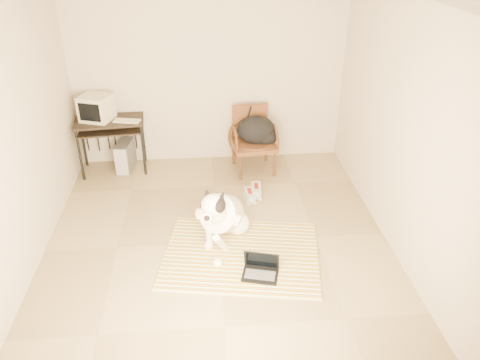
{
  "coord_description": "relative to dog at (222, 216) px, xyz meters",
  "views": [
    {
      "loc": [
        -0.13,
        -4.46,
        3.36
      ],
      "look_at": [
        0.25,
        -0.09,
        0.88
      ],
      "focal_mm": 35.0,
      "sensor_mm": 36.0,
      "label": 1
    }
  ],
  "objects": [
    {
      "name": "wall_back",
      "position": [
        -0.06,
        2.2,
        1.01
      ],
      "size": [
        4.5,
        0.0,
        4.5
      ],
      "primitive_type": "plane",
      "rotation": [
        1.57,
        0.0,
        0.0
      ],
      "color": "#C3B39F",
      "rests_on": "floor"
    },
    {
      "name": "sneaker_right",
      "position": [
        0.52,
        1.01,
        -0.28
      ],
      "size": [
        0.16,
        0.34,
        0.12
      ],
      "color": "white",
      "rests_on": "floor"
    },
    {
      "name": "computer_desk",
      "position": [
        -1.52,
        1.88,
        0.36
      ],
      "size": [
        1.02,
        0.63,
        0.81
      ],
      "color": "black",
      "rests_on": "floor"
    },
    {
      "name": "wall_front",
      "position": [
        -0.06,
        -2.3,
        1.01
      ],
      "size": [
        4.5,
        0.0,
        4.5
      ],
      "primitive_type": "plane",
      "rotation": [
        -1.57,
        0.0,
        0.0
      ],
      "color": "#C3B39F",
      "rests_on": "floor"
    },
    {
      "name": "sneaker_left",
      "position": [
        0.42,
        0.89,
        -0.29
      ],
      "size": [
        0.15,
        0.32,
        0.11
      ],
      "color": "white",
      "rests_on": "floor"
    },
    {
      "name": "dog",
      "position": [
        0.0,
        0.0,
        0.0
      ],
      "size": [
        0.63,
        1.14,
        0.84
      ],
      "color": "white",
      "rests_on": "rug"
    },
    {
      "name": "desk_keyboard",
      "position": [
        -1.25,
        1.81,
        0.49
      ],
      "size": [
        0.39,
        0.21,
        0.02
      ],
      "primitive_type": "cube",
      "rotation": [
        0.0,
        0.0,
        -0.21
      ],
      "color": "beige",
      "rests_on": "computer_desk"
    },
    {
      "name": "rattan_chair",
      "position": [
        0.56,
        1.77,
        0.14
      ],
      "size": [
        0.68,
        0.66,
        0.94
      ],
      "color": "brown",
      "rests_on": "floor"
    },
    {
      "name": "backpack",
      "position": [
        0.62,
        1.74,
        0.29
      ],
      "size": [
        0.59,
        0.46,
        0.41
      ],
      "color": "black",
      "rests_on": "rattan_chair"
    },
    {
      "name": "laptop",
      "position": [
        0.37,
        -0.67,
        -0.25
      ],
      "size": [
        0.43,
        0.36,
        0.26
      ],
      "color": "black",
      "rests_on": "rug"
    },
    {
      "name": "pc_tower",
      "position": [
        -1.36,
        1.91,
        -0.12
      ],
      "size": [
        0.26,
        0.49,
        0.44
      ],
      "color": "#4D4D4F",
      "rests_on": "floor"
    },
    {
      "name": "ceiling",
      "position": [
        -0.06,
        -0.05,
        2.36
      ],
      "size": [
        4.5,
        4.5,
        0.0
      ],
      "primitive_type": "plane",
      "rotation": [
        3.14,
        0.0,
        0.0
      ],
      "color": "white",
      "rests_on": "wall_back"
    },
    {
      "name": "rug",
      "position": [
        0.19,
        -0.32,
        -0.32
      ],
      "size": [
        1.93,
        1.6,
        0.02
      ],
      "color": "#BF7F22",
      "rests_on": "floor"
    },
    {
      "name": "wall_right",
      "position": [
        1.94,
        -0.05,
        1.01
      ],
      "size": [
        0.0,
        4.5,
        4.5
      ],
      "primitive_type": "plane",
      "rotation": [
        1.57,
        0.0,
        -1.57
      ],
      "color": "#C3B39F",
      "rests_on": "floor"
    },
    {
      "name": "crt_monitor",
      "position": [
        -1.68,
        1.92,
        0.66
      ],
      "size": [
        0.51,
        0.49,
        0.36
      ],
      "color": "beige",
      "rests_on": "computer_desk"
    },
    {
      "name": "wall_left",
      "position": [
        -2.06,
        -0.05,
        1.01
      ],
      "size": [
        0.0,
        4.5,
        4.5
      ],
      "primitive_type": "plane",
      "rotation": [
        1.57,
        0.0,
        1.57
      ],
      "color": "#C3B39F",
      "rests_on": "floor"
    },
    {
      "name": "floor",
      "position": [
        -0.06,
        -0.05,
        -0.34
      ],
      "size": [
        4.5,
        4.5,
        0.0
      ],
      "primitive_type": "plane",
      "color": "#937E5A",
      "rests_on": "ground"
    }
  ]
}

